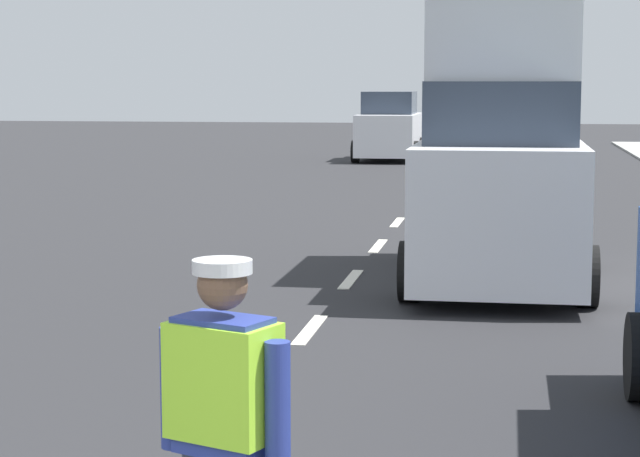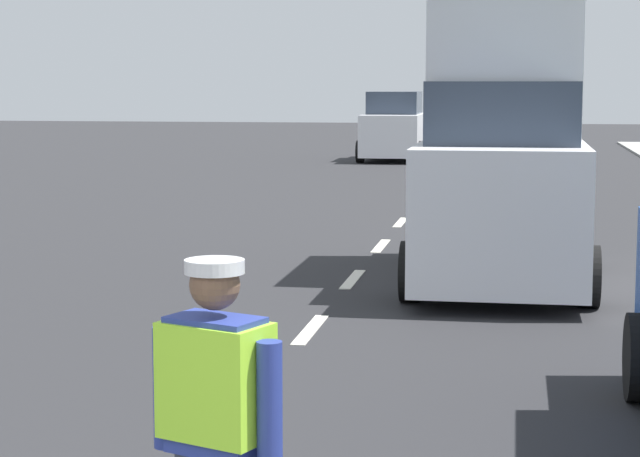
# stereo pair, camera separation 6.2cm
# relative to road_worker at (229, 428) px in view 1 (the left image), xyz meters

# --- Properties ---
(ground_plane) EXTENTS (96.00, 96.00, 0.00)m
(ground_plane) POSITION_rel_road_worker_xyz_m (-0.73, 18.60, -0.93)
(ground_plane) COLOR #28282B
(lane_center_line) EXTENTS (0.14, 46.40, 0.01)m
(lane_center_line) POSITION_rel_road_worker_xyz_m (-0.73, 22.80, -0.93)
(lane_center_line) COLOR silver
(lane_center_line) RESTS_ON ground
(road_worker) EXTENTS (0.76, 0.43, 1.67)m
(road_worker) POSITION_rel_road_worker_xyz_m (0.00, 0.00, 0.00)
(road_worker) COLOR #383D4C
(road_worker) RESTS_ON ground
(delivery_truck) EXTENTS (2.16, 4.60, 3.54)m
(delivery_truck) POSITION_rel_road_worker_xyz_m (1.08, 9.60, 0.68)
(delivery_truck) COLOR silver
(delivery_truck) RESTS_ON ground
(car_oncoming_third) EXTENTS (2.04, 3.85, 2.16)m
(car_oncoming_third) POSITION_rel_road_worker_xyz_m (-2.57, 31.73, 0.07)
(car_oncoming_third) COLOR silver
(car_oncoming_third) RESTS_ON ground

